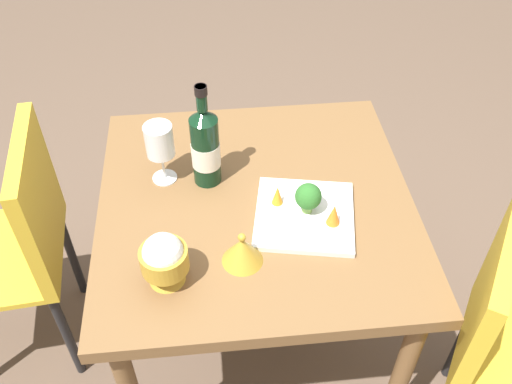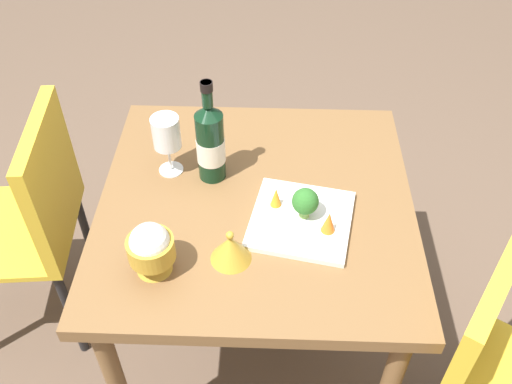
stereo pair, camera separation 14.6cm
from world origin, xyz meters
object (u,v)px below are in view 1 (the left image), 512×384
at_px(chair_near_window, 505,336).
at_px(rice_bowl_lid, 242,250).
at_px(carrot_garnish_right, 277,195).
at_px(serving_plate, 304,215).
at_px(broccoli_floret, 308,197).
at_px(carrot_garnish_left, 334,214).
at_px(chair_by_wall, 22,233).
at_px(wine_bottle, 205,146).
at_px(wine_glass, 159,142).
at_px(rice_bowl, 164,259).

height_order(chair_near_window, rice_bowl_lid, chair_near_window).
relative_size(chair_near_window, carrot_garnish_right, 15.18).
relative_size(serving_plate, broccoli_floret, 3.42).
bearing_deg(carrot_garnish_left, carrot_garnish_right, -33.18).
xyz_separation_m(broccoli_floret, carrot_garnish_left, (-0.06, 0.05, -0.02)).
relative_size(chair_by_wall, carrot_garnish_left, 13.94).
distance_m(serving_plate, broccoli_floret, 0.06).
height_order(wine_bottle, carrot_garnish_left, wine_bottle).
distance_m(wine_bottle, carrot_garnish_right, 0.23).
xyz_separation_m(chair_near_window, carrot_garnish_left, (0.42, -0.24, 0.24)).
distance_m(wine_bottle, serving_plate, 0.32).
xyz_separation_m(chair_near_window, wine_glass, (0.84, -0.46, 0.33)).
distance_m(wine_bottle, rice_bowl_lid, 0.31).
distance_m(wine_glass, carrot_garnish_left, 0.49).
xyz_separation_m(rice_bowl_lid, carrot_garnish_left, (-0.24, -0.08, 0.01)).
xyz_separation_m(rice_bowl, carrot_garnish_right, (-0.28, -0.21, -0.03)).
relative_size(rice_bowl, carrot_garnish_left, 2.32).
xyz_separation_m(wine_bottle, broccoli_floret, (-0.25, 0.16, -0.05)).
relative_size(rice_bowl, rice_bowl_lid, 1.42).
distance_m(chair_near_window, serving_plate, 0.59).
distance_m(rice_bowl_lid, serving_plate, 0.21).
bearing_deg(carrot_garnish_right, wine_bottle, -35.39).
bearing_deg(broccoli_floret, carrot_garnish_left, 140.13).
relative_size(chair_near_window, chair_by_wall, 1.00).
bearing_deg(wine_glass, chair_by_wall, -2.20).
bearing_deg(broccoli_floret, carrot_garnish_right, -27.04).
relative_size(chair_by_wall, rice_bowl, 6.00).
distance_m(wine_bottle, broccoli_floret, 0.30).
distance_m(chair_near_window, carrot_garnish_left, 0.54).
bearing_deg(carrot_garnish_right, chair_near_window, 149.42).
relative_size(wine_bottle, serving_plate, 1.03).
bearing_deg(wine_bottle, carrot_garnish_right, 144.61).
bearing_deg(chair_near_window, rice_bowl, -65.35).
distance_m(wine_bottle, wine_glass, 0.12).
relative_size(chair_near_window, broccoli_floret, 9.91).
bearing_deg(chair_near_window, carrot_garnish_right, -88.03).
height_order(rice_bowl_lid, serving_plate, rice_bowl_lid).
xyz_separation_m(chair_by_wall, carrot_garnish_right, (-0.74, 0.16, 0.24)).
bearing_deg(carrot_garnish_right, chair_by_wall, -12.10).
xyz_separation_m(rice_bowl, serving_plate, (-0.35, -0.16, -0.07)).
relative_size(chair_near_window, serving_plate, 2.90).
xyz_separation_m(rice_bowl_lid, serving_plate, (-0.17, -0.12, -0.03)).
relative_size(rice_bowl, serving_plate, 0.48).
height_order(rice_bowl, broccoli_floret, rice_bowl).
height_order(rice_bowl_lid, carrot_garnish_left, rice_bowl_lid).
bearing_deg(chair_by_wall, rice_bowl, -134.06).
relative_size(wine_bottle, carrot_garnish_left, 4.98).
distance_m(rice_bowl, carrot_garnish_left, 0.43).
bearing_deg(wine_bottle, chair_by_wall, -3.37).
relative_size(chair_near_window, rice_bowl, 6.00).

